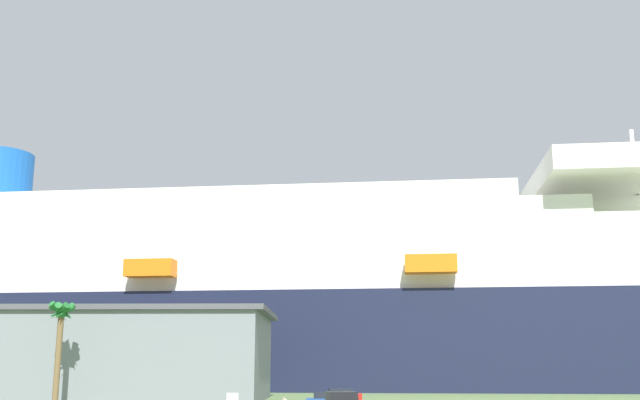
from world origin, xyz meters
The scene contains 7 objects.
ground_plane centered at (0.00, 30.00, 0.00)m, with size 600.00×600.00×0.00m, color #567042.
cruise_ship centered at (-16.17, 71.75, 14.21)m, with size 305.18×50.17×53.41m.
terminal_building centered at (-21.32, 23.56, 5.29)m, with size 47.33×24.17×10.54m.
palm_tree centered at (-17.70, 8.98, 8.36)m, with size 2.95×2.92×10.47m.
parked_car_silver_sedan centered at (-13.68, 15.39, 0.83)m, with size 4.53×2.49×1.58m.
parked_car_blue_suv centered at (9.72, 6.70, 0.83)m, with size 4.39×2.28×1.58m.
parked_car_red_hatchback centered at (10.35, 20.27, 0.83)m, with size 4.54×2.64×1.58m.
Camera 1 is at (13.81, -66.78, 3.94)m, focal length 42.51 mm.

